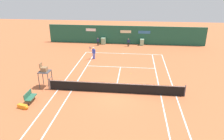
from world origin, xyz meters
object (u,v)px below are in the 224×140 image
at_px(tennis_ball_by_sideline, 131,73).
at_px(equipment_bag, 23,107).
at_px(player_on_baseline, 94,52).
at_px(ball_kid_centre_post, 128,42).
at_px(player_bench, 30,96).
at_px(umpire_chair, 44,71).
at_px(tennis_ball_near_service_line, 155,78).
at_px(ball_kid_right_post, 98,41).

bearing_deg(tennis_ball_by_sideline, equipment_bag, -135.80).
bearing_deg(player_on_baseline, ball_kid_centre_post, -105.39).
bearing_deg(player_bench, equipment_bag, -3.58).
relative_size(umpire_chair, player_on_baseline, 1.35).
relative_size(tennis_ball_by_sideline, tennis_ball_near_service_line, 1.00).
xyz_separation_m(umpire_chair, player_on_baseline, (2.93, 8.49, -0.68)).
height_order(player_bench, equipment_bag, player_bench).
height_order(equipment_bag, ball_kid_centre_post, ball_kid_centre_post).
bearing_deg(player_bench, tennis_ball_by_sideline, 130.43).
distance_m(player_bench, ball_kid_right_post, 18.00).
height_order(ball_kid_centre_post, tennis_ball_near_service_line, ball_kid_centre_post).
xyz_separation_m(player_bench, ball_kid_right_post, (2.57, 17.82, 0.22)).
xyz_separation_m(ball_kid_right_post, tennis_ball_by_sideline, (5.50, -10.94, -0.69)).
height_order(equipment_bag, tennis_ball_near_service_line, equipment_bag).
height_order(player_bench, ball_kid_centre_post, ball_kid_centre_post).
distance_m(equipment_bag, player_on_baseline, 12.78).
bearing_deg(ball_kid_centre_post, tennis_ball_by_sideline, 92.24).
bearing_deg(tennis_ball_near_service_line, umpire_chair, -163.15).
relative_size(ball_kid_centre_post, tennis_ball_by_sideline, 18.36).
bearing_deg(player_bench, tennis_ball_near_service_line, 119.47).
height_order(player_on_baseline, ball_kid_right_post, player_on_baseline).
relative_size(ball_kid_centre_post, tennis_ball_near_service_line, 18.36).
bearing_deg(equipment_bag, player_on_baseline, 75.53).
relative_size(player_on_baseline, ball_kid_centre_post, 1.41).
xyz_separation_m(equipment_bag, tennis_ball_near_service_line, (10.61, 6.99, -0.13)).
xyz_separation_m(ball_kid_centre_post, tennis_ball_near_service_line, (3.18, -11.86, -0.69)).
relative_size(player_bench, tennis_ball_by_sideline, 18.22).
height_order(player_bench, tennis_ball_near_service_line, player_bench).
xyz_separation_m(player_bench, equipment_bag, (-0.06, -1.03, -0.35)).
xyz_separation_m(player_on_baseline, tennis_ball_by_sideline, (4.95, -4.44, -0.89)).
bearing_deg(equipment_bag, player_bench, 86.42).
height_order(ball_kid_right_post, tennis_ball_near_service_line, ball_kid_right_post).
relative_size(equipment_bag, tennis_ball_near_service_line, 13.78).
bearing_deg(umpire_chair, tennis_ball_by_sideline, 117.23).
bearing_deg(equipment_bag, tennis_ball_near_service_line, 33.39).
bearing_deg(ball_kid_right_post, player_on_baseline, 91.99).
bearing_deg(tennis_ball_by_sideline, player_bench, -139.57).
height_order(ball_kid_right_post, tennis_ball_by_sideline, ball_kid_right_post).
xyz_separation_m(equipment_bag, ball_kid_centre_post, (7.42, 18.85, 0.56)).
distance_m(umpire_chair, tennis_ball_near_service_line, 10.93).
height_order(ball_kid_centre_post, ball_kid_right_post, ball_kid_right_post).
relative_size(player_bench, equipment_bag, 1.32).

